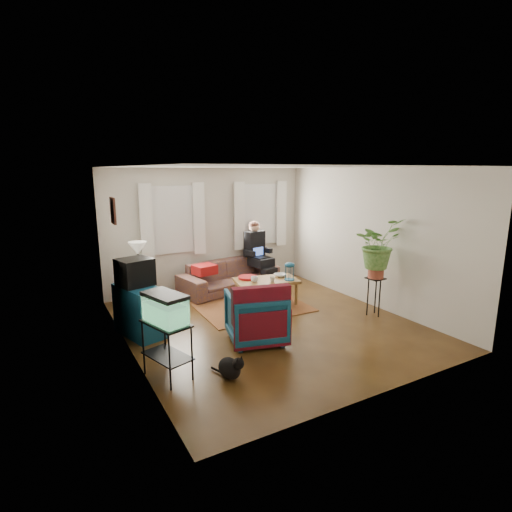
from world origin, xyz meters
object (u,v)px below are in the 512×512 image
sofa (230,271)px  coffee_table (266,292)px  armchair (256,314)px  plant_stand (374,297)px  side_table (140,289)px  aquarium_stand (167,350)px  dresser (139,311)px

sofa → coffee_table: (0.23, -1.16, -0.18)m
armchair → plant_stand: size_ratio=1.22×
side_table → plant_stand: 4.34m
coffee_table → plant_stand: 2.01m
side_table → coffee_table: (2.15, -1.07, -0.08)m
sofa → plant_stand: bearing=-69.8°
sofa → aquarium_stand: 3.73m
sofa → armchair: size_ratio=2.59×
aquarium_stand → sofa: bearing=35.1°
sofa → armchair: sofa is taller
armchair → aquarium_stand: bearing=30.2°
dresser → plant_stand: bearing=-32.7°
side_table → plant_stand: plant_stand is taller
armchair → dresser: bearing=-21.5°
dresser → armchair: 1.84m
aquarium_stand → plant_stand: size_ratio=1.05×
side_table → dresser: bearing=-103.9°
dresser → plant_stand: (3.86, -1.16, -0.05)m
dresser → coffee_table: 2.52m
armchair → plant_stand: 2.37m
side_table → plant_stand: (3.52, -2.54, 0.02)m
side_table → coffee_table: size_ratio=0.55×
sofa → coffee_table: 1.19m
side_table → dresser: size_ratio=0.74×
side_table → armchair: 2.71m
armchair → coffee_table: size_ratio=0.71×
sofa → aquarium_stand: size_ratio=3.02×
sofa → plant_stand: (1.60, -2.62, -0.08)m
sofa → plant_stand: size_ratio=3.16×
sofa → aquarium_stand: (-2.27, -2.96, -0.07)m
coffee_table → armchair: bearing=-113.8°
sofa → dresser: bearing=-158.3°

